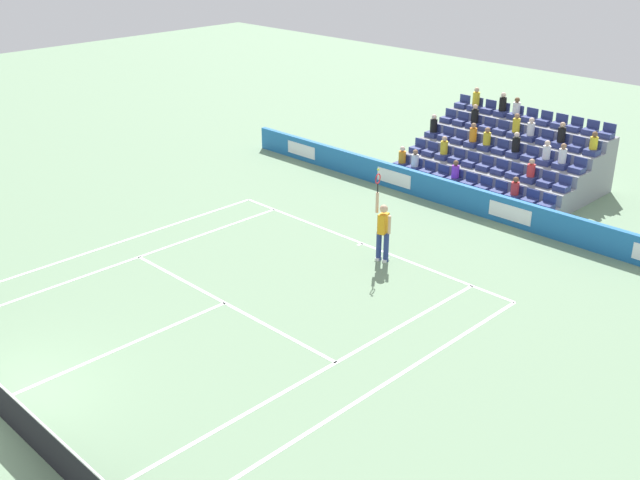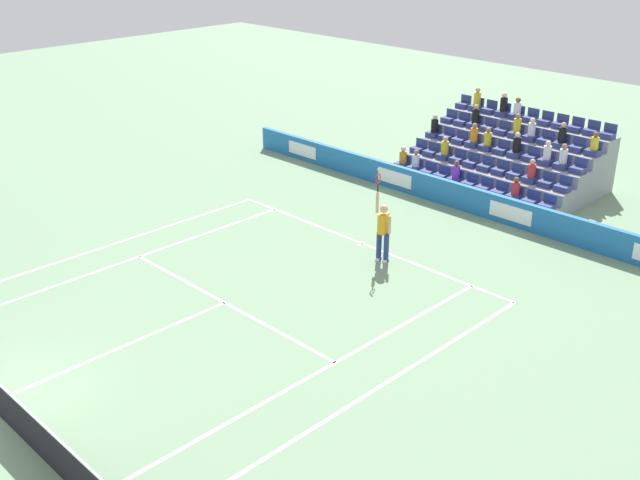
% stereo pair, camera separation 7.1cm
% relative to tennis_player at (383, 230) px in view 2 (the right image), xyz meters
% --- Properties ---
extents(line_baseline, '(10.97, 0.10, 0.01)m').
position_rel_tennis_player_xyz_m(line_baseline, '(1.24, -0.51, -0.99)').
color(line_baseline, white).
rests_on(line_baseline, ground).
extents(line_service, '(8.23, 0.10, 0.01)m').
position_rel_tennis_player_xyz_m(line_service, '(1.24, 4.98, -0.99)').
color(line_service, white).
rests_on(line_service, ground).
extents(line_centre_service, '(0.10, 6.40, 0.01)m').
position_rel_tennis_player_xyz_m(line_centre_service, '(1.24, 8.18, -0.99)').
color(line_centre_service, white).
rests_on(line_centre_service, ground).
extents(line_singles_sideline_left, '(0.10, 11.89, 0.01)m').
position_rel_tennis_player_xyz_m(line_singles_sideline_left, '(5.36, 5.44, -0.99)').
color(line_singles_sideline_left, white).
rests_on(line_singles_sideline_left, ground).
extents(line_singles_sideline_right, '(0.10, 11.89, 0.01)m').
position_rel_tennis_player_xyz_m(line_singles_sideline_right, '(-2.87, 5.44, -0.99)').
color(line_singles_sideline_right, white).
rests_on(line_singles_sideline_right, ground).
extents(line_doubles_sideline_left, '(0.10, 11.89, 0.01)m').
position_rel_tennis_player_xyz_m(line_doubles_sideline_left, '(6.73, 5.44, -0.99)').
color(line_doubles_sideline_left, white).
rests_on(line_doubles_sideline_left, ground).
extents(line_doubles_sideline_right, '(0.10, 11.89, 0.01)m').
position_rel_tennis_player_xyz_m(line_doubles_sideline_right, '(-4.24, 5.44, -0.99)').
color(line_doubles_sideline_right, white).
rests_on(line_doubles_sideline_right, ground).
extents(line_centre_mark, '(0.10, 0.20, 0.01)m').
position_rel_tennis_player_xyz_m(line_centre_mark, '(1.24, -0.41, -0.99)').
color(line_centre_mark, white).
rests_on(line_centre_mark, ground).
extents(sponsor_barrier, '(19.77, 0.22, 0.91)m').
position_rel_tennis_player_xyz_m(sponsor_barrier, '(1.24, -5.11, -0.54)').
color(sponsor_barrier, '#1E66AD').
rests_on(sponsor_barrier, ground).
extents(tennis_player, '(0.54, 0.41, 2.85)m').
position_rel_tennis_player_xyz_m(tennis_player, '(0.00, 0.00, 0.00)').
color(tennis_player, navy).
rests_on(tennis_player, ground).
extents(stadium_stand, '(6.82, 4.75, 3.03)m').
position_rel_tennis_player_xyz_m(stadium_stand, '(1.25, -8.67, -0.16)').
color(stadium_stand, gray).
rests_on(stadium_stand, ground).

